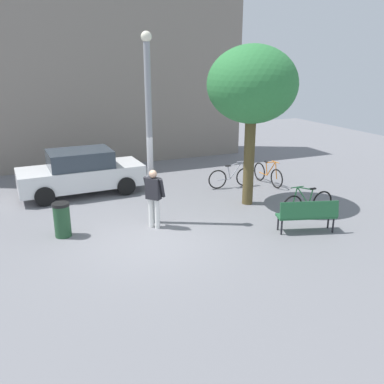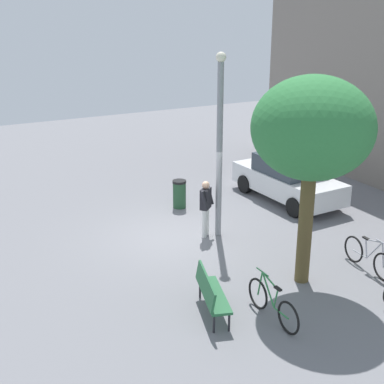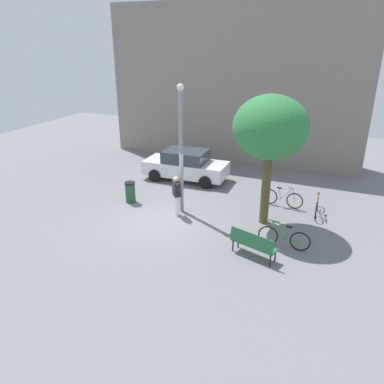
# 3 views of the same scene
# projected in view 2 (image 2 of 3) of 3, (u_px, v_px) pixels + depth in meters

# --- Properties ---
(ground_plane) EXTENTS (36.00, 36.00, 0.00)m
(ground_plane) POSITION_uv_depth(u_px,v_px,m) (176.00, 236.00, 15.75)
(ground_plane) COLOR slate
(lamppost) EXTENTS (0.28, 0.28, 5.21)m
(lamppost) POSITION_uv_depth(u_px,v_px,m) (220.00, 141.00, 14.99)
(lamppost) COLOR gray
(lamppost) RESTS_ON ground_plane
(person_by_lamppost) EXTENTS (0.56, 0.60, 1.67)m
(person_by_lamppost) POSITION_uv_depth(u_px,v_px,m) (206.00, 205.00, 15.47)
(person_by_lamppost) COLOR white
(person_by_lamppost) RESTS_ON ground_plane
(park_bench) EXTENTS (1.67, 0.93, 0.92)m
(park_bench) POSITION_uv_depth(u_px,v_px,m) (210.00, 292.00, 11.65)
(park_bench) COLOR #236038
(park_bench) RESTS_ON ground_plane
(plaza_tree) EXTENTS (2.75, 2.75, 4.97)m
(plaza_tree) POSITION_uv_depth(u_px,v_px,m) (312.00, 130.00, 12.02)
(plaza_tree) COLOR brown
(plaza_tree) RESTS_ON ground_plane
(bicycle_green) EXTENTS (1.81, 0.08, 0.97)m
(bicycle_green) POSITION_uv_depth(u_px,v_px,m) (272.00, 304.00, 11.48)
(bicycle_green) COLOR black
(bicycle_green) RESTS_ON ground_plane
(bicycle_silver) EXTENTS (1.81, 0.19, 0.97)m
(bicycle_silver) POSITION_uv_depth(u_px,v_px,m) (368.00, 257.00, 13.61)
(bicycle_silver) COLOR black
(bicycle_silver) RESTS_ON ground_plane
(parked_car_white) EXTENTS (4.26, 1.94, 1.55)m
(parked_car_white) POSITION_uv_depth(u_px,v_px,m) (288.00, 178.00, 18.42)
(parked_car_white) COLOR silver
(parked_car_white) RESTS_ON ground_plane
(trash_bin) EXTENTS (0.45, 0.45, 0.94)m
(trash_bin) POSITION_uv_depth(u_px,v_px,m) (179.00, 194.00, 17.83)
(trash_bin) COLOR #234C2D
(trash_bin) RESTS_ON ground_plane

